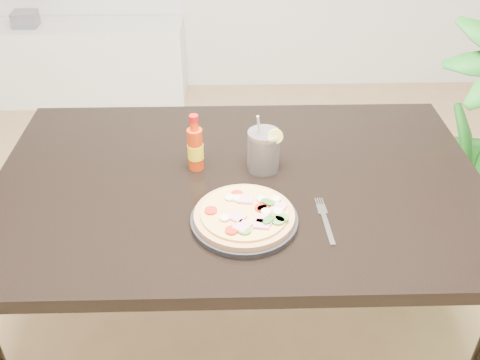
{
  "coord_description": "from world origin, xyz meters",
  "views": [
    {
      "loc": [
        0.18,
        -1.22,
        1.63
      ],
      "look_at": [
        0.21,
        -0.09,
        0.83
      ],
      "focal_mm": 40.0,
      "sensor_mm": 36.0,
      "label": 1
    }
  ],
  "objects_px": {
    "dining_table": "(239,202)",
    "fork": "(325,219)",
    "cola_cup": "(264,151)",
    "pizza": "(246,214)",
    "plate": "(244,220)",
    "media_console": "(76,63)",
    "hot_sauce_bottle": "(195,148)"
  },
  "relations": [
    {
      "from": "cola_cup",
      "to": "media_console",
      "type": "xyz_separation_m",
      "value": [
        -1.08,
        1.98,
        -0.56
      ]
    },
    {
      "from": "hot_sauce_bottle",
      "to": "media_console",
      "type": "relative_size",
      "value": 0.12
    },
    {
      "from": "dining_table",
      "to": "fork",
      "type": "distance_m",
      "value": 0.3
    },
    {
      "from": "plate",
      "to": "media_console",
      "type": "bearing_deg",
      "value": 114.56
    },
    {
      "from": "pizza",
      "to": "media_console",
      "type": "relative_size",
      "value": 0.18
    },
    {
      "from": "plate",
      "to": "cola_cup",
      "type": "xyz_separation_m",
      "value": [
        0.06,
        0.25,
        0.05
      ]
    },
    {
      "from": "dining_table",
      "to": "plate",
      "type": "xyz_separation_m",
      "value": [
        0.01,
        -0.2,
        0.09
      ]
    },
    {
      "from": "pizza",
      "to": "fork",
      "type": "xyz_separation_m",
      "value": [
        0.21,
        0.01,
        -0.02
      ]
    },
    {
      "from": "hot_sauce_bottle",
      "to": "media_console",
      "type": "bearing_deg",
      "value": 114.17
    },
    {
      "from": "pizza",
      "to": "cola_cup",
      "type": "relative_size",
      "value": 1.4
    },
    {
      "from": "cola_cup",
      "to": "hot_sauce_bottle",
      "type": "bearing_deg",
      "value": 178.39
    },
    {
      "from": "fork",
      "to": "media_console",
      "type": "height_order",
      "value": "fork"
    },
    {
      "from": "dining_table",
      "to": "pizza",
      "type": "xyz_separation_m",
      "value": [
        0.01,
        -0.2,
        0.11
      ]
    },
    {
      "from": "media_console",
      "to": "fork",
      "type": "bearing_deg",
      "value": -61.12
    },
    {
      "from": "cola_cup",
      "to": "media_console",
      "type": "bearing_deg",
      "value": 118.65
    },
    {
      "from": "dining_table",
      "to": "fork",
      "type": "bearing_deg",
      "value": -41.32
    },
    {
      "from": "plate",
      "to": "hot_sauce_bottle",
      "type": "relative_size",
      "value": 1.57
    },
    {
      "from": "plate",
      "to": "hot_sauce_bottle",
      "type": "height_order",
      "value": "hot_sauce_bottle"
    },
    {
      "from": "dining_table",
      "to": "fork",
      "type": "xyz_separation_m",
      "value": [
        0.22,
        -0.19,
        0.09
      ]
    },
    {
      "from": "dining_table",
      "to": "fork",
      "type": "relative_size",
      "value": 7.42
    },
    {
      "from": "plate",
      "to": "media_console",
      "type": "xyz_separation_m",
      "value": [
        -1.02,
        2.23,
        -0.51
      ]
    },
    {
      "from": "hot_sauce_bottle",
      "to": "media_console",
      "type": "distance_m",
      "value": 2.24
    },
    {
      "from": "cola_cup",
      "to": "fork",
      "type": "bearing_deg",
      "value": -59.24
    },
    {
      "from": "cola_cup",
      "to": "media_console",
      "type": "height_order",
      "value": "cola_cup"
    },
    {
      "from": "plate",
      "to": "pizza",
      "type": "distance_m",
      "value": 0.02
    },
    {
      "from": "pizza",
      "to": "media_console",
      "type": "bearing_deg",
      "value": 114.62
    },
    {
      "from": "pizza",
      "to": "dining_table",
      "type": "bearing_deg",
      "value": 93.5
    },
    {
      "from": "pizza",
      "to": "cola_cup",
      "type": "bearing_deg",
      "value": 76.44
    },
    {
      "from": "dining_table",
      "to": "cola_cup",
      "type": "height_order",
      "value": "cola_cup"
    },
    {
      "from": "cola_cup",
      "to": "fork",
      "type": "distance_m",
      "value": 0.29
    },
    {
      "from": "media_console",
      "to": "dining_table",
      "type": "bearing_deg",
      "value": -63.58
    },
    {
      "from": "dining_table",
      "to": "pizza",
      "type": "distance_m",
      "value": 0.23
    }
  ]
}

